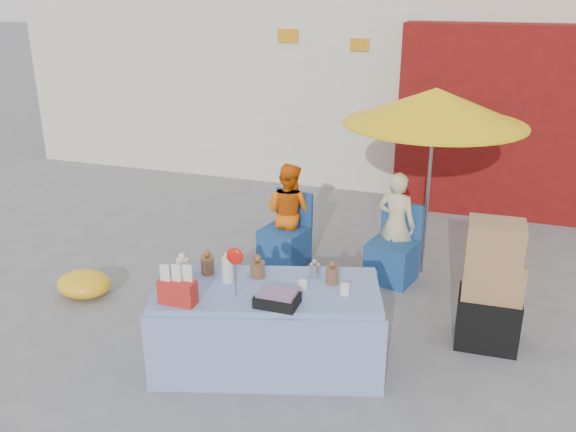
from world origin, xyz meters
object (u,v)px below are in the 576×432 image
(chair_left, at_px, (285,244))
(umbrella, at_px, (435,107))
(vendor_orange, at_px, (288,213))
(chair_right, at_px, (392,258))
(vendor_beige, at_px, (396,225))
(market_table, at_px, (267,325))
(box_stack, at_px, (491,289))

(chair_left, bearing_deg, umbrella, 24.34)
(vendor_orange, bearing_deg, umbrella, -160.56)
(chair_left, relative_size, chair_right, 1.00)
(chair_left, bearing_deg, vendor_orange, 105.52)
(chair_right, distance_m, vendor_beige, 0.37)
(chair_right, xyz_separation_m, vendor_beige, (-0.00, 0.13, 0.35))
(market_table, bearing_deg, chair_right, 52.44)
(vendor_orange, relative_size, umbrella, 0.57)
(vendor_beige, bearing_deg, chair_right, 105.52)
(chair_left, distance_m, umbrella, 2.27)
(vendor_beige, height_order, umbrella, umbrella)
(chair_left, relative_size, vendor_orange, 0.72)
(chair_right, bearing_deg, box_stack, -30.77)
(chair_right, height_order, vendor_orange, vendor_orange)
(box_stack, bearing_deg, chair_right, 135.32)
(box_stack, bearing_deg, vendor_orange, 153.26)
(market_table, xyz_separation_m, vendor_orange, (-0.50, 2.07, 0.22))
(vendor_orange, relative_size, box_stack, 0.99)
(market_table, xyz_separation_m, chair_right, (0.75, 1.94, -0.12))
(chair_right, relative_size, vendor_orange, 0.72)
(umbrella, bearing_deg, market_table, -115.24)
(vendor_orange, bearing_deg, vendor_beige, -166.09)
(vendor_orange, xyz_separation_m, vendor_beige, (1.25, 0.00, 0.01))
(chair_left, xyz_separation_m, chair_right, (1.25, 0.00, 0.00))
(vendor_beige, relative_size, umbrella, 0.58)
(market_table, xyz_separation_m, vendor_beige, (0.75, 2.07, 0.23))
(market_table, relative_size, umbrella, 0.99)
(chair_left, relative_size, vendor_beige, 0.71)
(vendor_orange, distance_m, vendor_beige, 1.25)
(chair_left, bearing_deg, chair_right, 13.91)
(chair_right, distance_m, umbrella, 1.69)
(chair_right, height_order, box_stack, box_stack)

